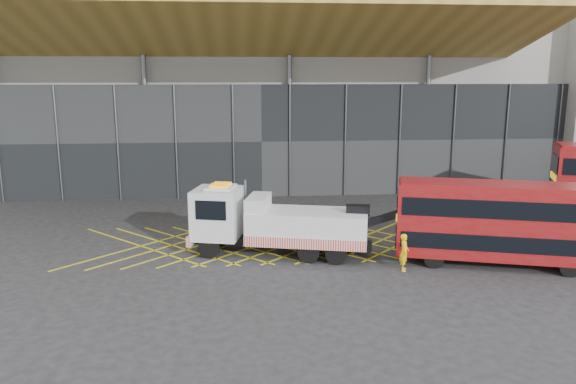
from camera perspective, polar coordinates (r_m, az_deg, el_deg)
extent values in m
plane|color=#262528|center=(29.72, -5.53, -5.24)|extent=(120.00, 120.00, 0.00)
cube|color=yellow|center=(30.15, -14.73, -5.32)|extent=(7.16, 7.16, 0.01)
cube|color=yellow|center=(30.15, -14.73, -5.32)|extent=(7.16, 7.16, 0.01)
cube|color=yellow|center=(29.92, -11.70, -5.31)|extent=(7.16, 7.16, 0.01)
cube|color=yellow|center=(29.92, -11.70, -5.31)|extent=(7.16, 7.16, 0.01)
cube|color=yellow|center=(29.77, -8.63, -5.28)|extent=(7.16, 7.16, 0.01)
cube|color=yellow|center=(29.77, -8.63, -5.28)|extent=(7.16, 7.16, 0.01)
cube|color=yellow|center=(29.71, -5.53, -5.23)|extent=(7.16, 7.16, 0.01)
cube|color=yellow|center=(29.71, -5.53, -5.23)|extent=(7.16, 7.16, 0.01)
cube|color=yellow|center=(29.74, -2.44, -5.17)|extent=(7.16, 7.16, 0.01)
cube|color=yellow|center=(29.74, -2.44, -5.17)|extent=(7.16, 7.16, 0.01)
cube|color=yellow|center=(29.85, 0.64, -5.09)|extent=(7.16, 7.16, 0.01)
cube|color=yellow|center=(29.85, 0.64, -5.09)|extent=(7.16, 7.16, 0.01)
cube|color=yellow|center=(30.05, 3.69, -5.00)|extent=(7.16, 7.16, 0.01)
cube|color=yellow|center=(30.05, 3.69, -5.00)|extent=(7.16, 7.16, 0.01)
cube|color=yellow|center=(30.33, 6.69, -4.90)|extent=(7.16, 7.16, 0.01)
cube|color=yellow|center=(30.33, 6.69, -4.90)|extent=(7.16, 7.16, 0.01)
cube|color=yellow|center=(30.69, 9.63, -4.78)|extent=(7.16, 7.16, 0.01)
cube|color=yellow|center=(30.69, 9.63, -4.78)|extent=(7.16, 7.16, 0.01)
cube|color=yellow|center=(31.13, 12.49, -4.66)|extent=(7.16, 7.16, 0.01)
cube|color=yellow|center=(31.13, 12.49, -4.66)|extent=(7.16, 7.16, 0.01)
cube|color=gray|center=(47.42, -3.17, 12.25)|extent=(55.00, 14.00, 18.00)
cube|color=black|center=(40.41, -2.72, 5.19)|extent=(55.00, 0.80, 8.00)
cube|color=olive|center=(36.49, -5.85, 16.21)|extent=(40.00, 11.93, 4.07)
cylinder|color=#595B60|center=(40.56, -14.16, 6.29)|extent=(0.36, 0.36, 10.00)
cylinder|color=#595B60|center=(40.24, 0.14, 6.61)|extent=(0.36, 0.36, 10.00)
cylinder|color=#595B60|center=(42.34, 13.83, 6.53)|extent=(0.36, 0.36, 10.00)
cube|color=black|center=(27.64, -0.73, -5.10)|extent=(8.81, 3.02, 0.33)
cube|color=white|center=(27.95, -7.16, -2.13)|extent=(2.72, 2.79, 2.42)
cube|color=black|center=(28.18, -9.40, -1.21)|extent=(0.53, 2.00, 1.02)
cube|color=red|center=(28.60, -9.34, -4.38)|extent=(0.80, 2.40, 0.51)
cube|color=orange|center=(27.59, -6.86, 0.72)|extent=(1.08, 1.28, 0.11)
cube|color=white|center=(27.21, 1.97, -3.44)|extent=(6.16, 3.64, 1.49)
cube|color=red|center=(26.24, 1.66, -5.30)|extent=(5.61, 1.43, 0.51)
cube|color=white|center=(27.33, -3.06, -1.07)|extent=(1.44, 2.39, 0.65)
cube|color=black|center=(26.83, 7.13, -1.81)|extent=(1.20, 0.72, 0.47)
cube|color=black|center=(26.94, 9.08, -2.83)|extent=(2.05, 0.80, 1.01)
cylinder|color=black|center=(27.50, -8.01, -5.61)|extent=(1.07, 0.56, 1.02)
cylinder|color=black|center=(29.29, -6.92, -4.48)|extent=(1.07, 0.56, 1.02)
cylinder|color=black|center=(26.45, 4.93, -6.26)|extent=(1.07, 0.56, 1.02)
cylinder|color=black|center=(28.31, 5.20, -5.03)|extent=(1.07, 0.56, 1.02)
cylinder|color=#595B60|center=(28.41, -4.33, -0.78)|extent=(0.13, 0.13, 2.05)
cube|color=maroon|center=(27.55, 20.99, -2.79)|extent=(9.74, 4.82, 3.35)
cube|color=black|center=(27.75, 20.87, -4.36)|extent=(9.39, 4.77, 0.73)
cube|color=black|center=(27.37, 21.11, -1.23)|extent=(9.39, 4.77, 0.82)
cube|color=black|center=(27.33, 10.94, -3.92)|extent=(0.61, 1.88, 1.12)
cube|color=black|center=(26.96, 11.07, -0.83)|extent=(0.61, 1.88, 0.82)
cube|color=yellow|center=(27.12, 10.99, -2.25)|extent=(0.50, 1.50, 0.30)
cube|color=maroon|center=(27.19, 21.25, 0.69)|extent=(9.51, 4.60, 0.10)
cylinder|color=black|center=(26.75, 14.61, -6.55)|extent=(0.94, 0.50, 0.90)
cylinder|color=black|center=(28.56, 14.42, -5.35)|extent=(0.94, 0.50, 0.90)
cylinder|color=black|center=(27.73, 26.72, -6.81)|extent=(0.94, 0.50, 0.90)
cylinder|color=black|center=(29.48, 25.77, -5.64)|extent=(0.94, 0.50, 0.90)
cube|color=black|center=(37.90, 25.22, 0.00)|extent=(0.91, 2.17, 1.34)
cube|color=black|center=(37.60, 25.46, 2.69)|extent=(0.91, 2.17, 0.98)
cube|color=yellow|center=(37.73, 25.33, 1.46)|extent=(0.73, 1.73, 0.36)
imported|color=yellow|center=(25.99, 11.72, -6.00)|extent=(0.55, 0.71, 1.71)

